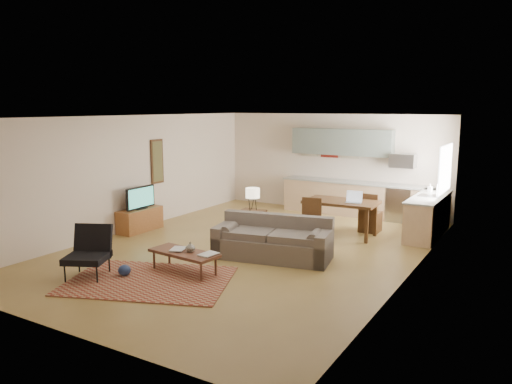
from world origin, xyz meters
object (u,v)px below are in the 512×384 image
Objects in this scene: console_table at (253,224)px; sofa at (273,238)px; dining_table at (341,218)px; armchair at (87,253)px; tv_credenza at (140,220)px; coffee_table at (184,262)px.

sofa is at bearing -48.52° from console_table.
dining_table is (1.61, 1.20, 0.09)m from console_table.
console_table is at bearing 47.25° from armchair.
console_table is at bearing 124.10° from sofa.
armchair is 0.77× the size of tv_credenza.
coffee_table is at bearing 13.33° from armchair.
tv_credenza is 0.72× the size of dining_table.
dining_table reaches higher than tv_credenza.
dining_table is (0.51, 2.29, 0.00)m from sofa.
dining_table is at bearing 32.94° from console_table.
dining_table is at bearing 34.89° from armchair.
sofa is 1.78× the size of coffee_table.
armchair reaches higher than coffee_table.
sofa is 3.39m from armchair.
armchair is at bearing -61.95° from tv_credenza.
coffee_table is at bearing -132.39° from sofa.
armchair is at bearing -141.71° from sofa.
coffee_table is at bearing -90.20° from console_table.
console_table is at bearing 16.38° from tv_credenza.
coffee_table is 1.66m from armchair.
coffee_table is 4.09m from dining_table.
console_table is (2.64, 0.78, 0.05)m from tv_credenza.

